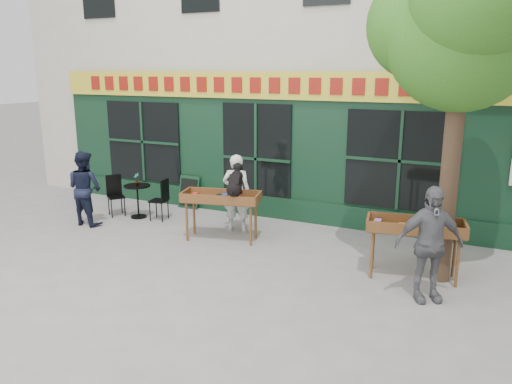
% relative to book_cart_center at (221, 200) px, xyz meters
% --- Properties ---
extents(ground, '(80.00, 80.00, 0.00)m').
position_rel_book_cart_center_xyz_m(ground, '(-0.12, -0.46, -0.82)').
color(ground, slate).
rests_on(ground, ground).
extents(building, '(14.00, 7.26, 10.00)m').
position_rel_book_cart_center_xyz_m(building, '(-0.12, 5.51, 4.15)').
color(building, beige).
rests_on(building, ground).
extents(street_tree, '(3.05, 2.90, 5.60)m').
position_rel_book_cart_center_xyz_m(street_tree, '(4.22, -0.10, 3.29)').
color(street_tree, '#382619').
rests_on(street_tree, ground).
extents(book_cart_center, '(1.60, 0.95, 0.99)m').
position_rel_book_cart_center_xyz_m(book_cart_center, '(0.00, 0.00, 0.00)').
color(book_cart_center, brown).
rests_on(book_cart_center, ground).
extents(dog, '(0.47, 0.66, 0.60)m').
position_rel_book_cart_center_xyz_m(dog, '(0.35, -0.05, 0.47)').
color(dog, black).
rests_on(dog, book_cart_center).
extents(woman, '(0.67, 0.52, 1.64)m').
position_rel_book_cart_center_xyz_m(woman, '(-0.00, 0.65, -0.00)').
color(woman, silver).
rests_on(woman, ground).
extents(book_cart_right, '(1.59, 0.88, 0.99)m').
position_rel_book_cart_center_xyz_m(book_cart_right, '(3.75, -0.27, 0.00)').
color(book_cart_right, brown).
rests_on(book_cart_right, ground).
extents(man_right, '(1.09, 0.88, 1.74)m').
position_rel_book_cart_center_xyz_m(man_right, '(4.05, -1.02, 0.05)').
color(man_right, '#55555A').
rests_on(man_right, ground).
extents(bistro_table, '(0.60, 0.60, 0.76)m').
position_rel_book_cart_center_xyz_m(bistro_table, '(-2.51, 0.52, -0.28)').
color(bistro_table, black).
rests_on(bistro_table, ground).
extents(bistro_chair_left, '(0.51, 0.51, 0.95)m').
position_rel_book_cart_center_xyz_m(bistro_chair_left, '(-3.13, 0.48, -0.26)').
color(bistro_chair_left, black).
rests_on(bistro_chair_left, ground).
extents(bistro_chair_right, '(0.42, 0.41, 0.95)m').
position_rel_book_cart_center_xyz_m(bistro_chair_right, '(-1.87, 0.59, -0.26)').
color(bistro_chair_right, black).
rests_on(bistro_chair_right, ground).
extents(potted_plant, '(0.18, 0.15, 0.28)m').
position_rel_book_cart_center_xyz_m(potted_plant, '(-2.51, 0.52, 0.08)').
color(potted_plant, gray).
rests_on(potted_plant, bistro_table).
extents(man_left, '(0.81, 0.64, 1.64)m').
position_rel_book_cart_center_xyz_m(man_left, '(-3.21, -0.38, -0.00)').
color(man_left, black).
rests_on(man_left, ground).
extents(chalkboard, '(0.56, 0.20, 0.79)m').
position_rel_book_cart_center_xyz_m(chalkboard, '(-1.91, 1.73, -0.42)').
color(chalkboard, black).
rests_on(chalkboard, ground).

